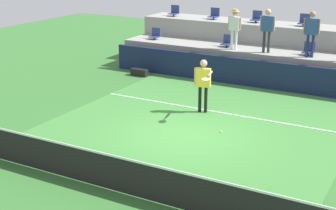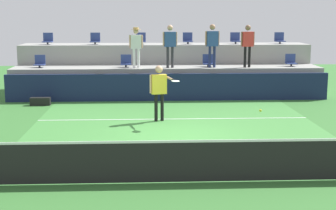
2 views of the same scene
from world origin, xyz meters
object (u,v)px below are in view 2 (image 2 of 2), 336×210
at_px(stadium_chair_upper_mid_right, 188,39).
at_px(stadium_chair_upper_far_left, 48,40).
at_px(stadium_chair_lower_far_left, 40,62).
at_px(stadium_chair_upper_far_right, 280,39).
at_px(tennis_ball, 260,111).
at_px(stadium_chair_lower_far_right, 291,61).
at_px(spectator_in_white, 170,42).
at_px(stadium_chair_upper_right, 235,39).
at_px(stadium_chair_upper_mid_left, 141,39).
at_px(stadium_chair_upper_left, 95,39).
at_px(equipment_bag, 40,101).
at_px(stadium_chair_lower_right, 208,61).
at_px(spectator_with_hat, 136,43).
at_px(spectator_in_grey, 248,42).
at_px(stadium_chair_lower_left, 126,62).
at_px(tennis_player, 159,87).
at_px(spectator_leaning_on_rail, 212,41).

bearing_deg(stadium_chair_upper_mid_right, stadium_chair_upper_far_left, 180.00).
height_order(stadium_chair_lower_far_left, stadium_chair_upper_far_right, stadium_chair_upper_far_right).
bearing_deg(tennis_ball, stadium_chair_upper_far_right, 72.89).
height_order(stadium_chair_lower_far_right, spectator_in_white, spectator_in_white).
xyz_separation_m(stadium_chair_upper_right, spectator_in_white, (-3.12, -2.18, 0.01)).
xyz_separation_m(stadium_chair_upper_mid_left, stadium_chair_upper_far_right, (6.39, 0.00, 0.00)).
distance_m(stadium_chair_upper_left, stadium_chair_upper_mid_right, 4.21).
relative_size(stadium_chair_upper_mid_left, equipment_bag, 0.68).
relative_size(stadium_chair_lower_far_left, spectator_in_white, 0.29).
xyz_separation_m(stadium_chair_lower_far_left, stadium_chair_upper_far_left, (0.04, 1.80, 0.85)).
height_order(stadium_chair_lower_far_left, stadium_chair_upper_right, stadium_chair_upper_right).
bearing_deg(tennis_ball, stadium_chair_upper_far_left, 123.23).
height_order(stadium_chair_lower_right, stadium_chair_upper_left, stadium_chair_upper_left).
xyz_separation_m(stadium_chair_lower_right, stadium_chair_upper_mid_right, (-0.72, 1.80, 0.85)).
relative_size(stadium_chair_lower_far_left, spectator_with_hat, 0.31).
bearing_deg(stadium_chair_lower_right, stadium_chair_lower_far_left, 180.00).
bearing_deg(stadium_chair_upper_far_right, stadium_chair_lower_far_left, -170.38).
bearing_deg(stadium_chair_lower_far_left, equipment_bag, -79.73).
relative_size(stadium_chair_lower_far_left, spectator_in_grey, 0.29).
distance_m(stadium_chair_lower_right, spectator_in_white, 1.89).
height_order(tennis_ball, equipment_bag, tennis_ball).
xyz_separation_m(stadium_chair_upper_left, stadium_chair_upper_mid_left, (2.07, 0.00, 0.00)).
distance_m(stadium_chair_lower_far_right, stadium_chair_upper_mid_right, 4.73).
relative_size(stadium_chair_lower_left, spectator_in_grey, 0.29).
bearing_deg(stadium_chair_upper_mid_left, stadium_chair_lower_left, -109.27).
bearing_deg(stadium_chair_upper_mid_left, spectator_in_white, -60.86).
bearing_deg(tennis_player, spectator_in_grey, 51.03).
xyz_separation_m(stadium_chair_lower_far_left, equipment_bag, (0.36, -2.01, -1.31)).
distance_m(stadium_chair_upper_right, tennis_player, 7.93).
bearing_deg(spectator_in_grey, stadium_chair_lower_left, 175.68).
distance_m(stadium_chair_upper_far_right, tennis_ball, 11.56).
xyz_separation_m(spectator_in_white, spectator_leaning_on_rail, (1.76, -0.00, 0.02)).
bearing_deg(tennis_ball, stadium_chair_lower_right, 90.93).
bearing_deg(equipment_bag, tennis_player, -34.64).
bearing_deg(stadium_chair_lower_far_left, stadium_chair_upper_far_left, 88.83).
relative_size(stadium_chair_lower_far_right, tennis_player, 0.28).
bearing_deg(tennis_ball, stadium_chair_upper_mid_right, 94.50).
bearing_deg(stadium_chair_lower_right, stadium_chair_upper_mid_left, 147.78).
height_order(stadium_chair_upper_mid_left, spectator_in_white, spectator_in_white).
bearing_deg(stadium_chair_lower_far_right, stadium_chair_lower_left, 180.00).
relative_size(stadium_chair_upper_mid_left, tennis_ball, 7.65).
xyz_separation_m(stadium_chair_lower_right, stadium_chair_upper_left, (-4.93, 1.80, 0.85)).
relative_size(stadium_chair_lower_far_right, tennis_ball, 7.65).
xyz_separation_m(stadium_chair_upper_far_right, spectator_in_grey, (-1.93, -2.18, 0.01)).
distance_m(stadium_chair_upper_far_left, stadium_chair_upper_mid_right, 6.34).
distance_m(stadium_chair_upper_far_left, spectator_with_hat, 4.57).
distance_m(stadium_chair_lower_left, stadium_chair_upper_far_left, 4.08).
bearing_deg(stadium_chair_upper_far_left, spectator_in_white, -21.97).
xyz_separation_m(stadium_chair_lower_right, stadium_chair_lower_far_right, (3.57, 0.00, 0.00)).
bearing_deg(stadium_chair_upper_right, stadium_chair_upper_mid_left, 180.00).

